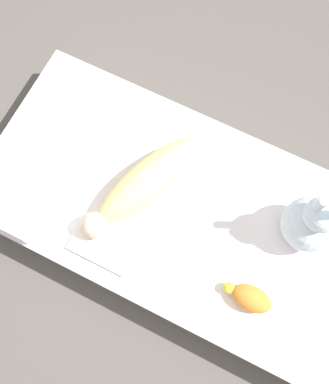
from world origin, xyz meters
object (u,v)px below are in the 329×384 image
Objects in this scene: turtle_plush at (250,298)px; bunny_plush at (311,223)px; pillow at (7,190)px; swaddled_baby at (144,184)px.

bunny_plush is at bearing -103.71° from turtle_plush.
pillow is 1.14m from bunny_plush.
pillow is 0.92× the size of bunny_plush.
swaddled_baby is 3.02× the size of turtle_plush.
swaddled_baby is 0.58m from turtle_plush.
bunny_plush is at bearing -160.95° from pillow.
pillow is at bearing 2.58° from turtle_plush.
pillow is 1.00m from turtle_plush.
pillow is 1.83× the size of turtle_plush.
swaddled_baby is 1.65× the size of pillow.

